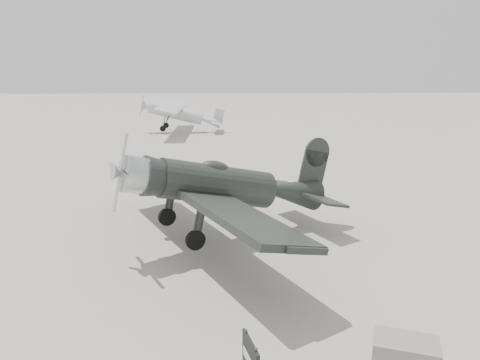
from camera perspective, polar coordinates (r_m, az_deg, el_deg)
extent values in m
plane|color=gray|center=(19.64, 0.81, -6.09)|extent=(160.00, 160.00, 0.00)
cylinder|color=black|center=(17.84, -2.87, -0.69)|extent=(4.75, 3.44, 1.46)
cone|color=black|center=(19.54, 6.25, 0.75)|extent=(3.04, 2.47, 1.36)
cylinder|color=#B9BBBE|center=(16.75, -12.73, -2.06)|extent=(1.44, 1.59, 1.30)
cone|color=#B9BBBE|center=(16.59, -14.80, -2.34)|extent=(0.60, 0.69, 0.59)
cube|color=#B9BBBE|center=(16.61, -14.56, -2.30)|extent=(0.14, 0.20, 2.72)
ellipsoid|color=black|center=(17.59, -3.51, 1.27)|extent=(1.35, 1.17, 0.48)
cube|color=black|center=(17.65, -5.00, -2.13)|extent=(7.80, 12.12, 0.23)
cube|color=black|center=(20.01, 8.22, 1.17)|extent=(3.07, 4.42, 0.10)
cube|color=black|center=(19.92, 8.67, 3.71)|extent=(1.16, 0.68, 1.88)
cylinder|color=black|center=(16.75, -4.22, -8.25)|extent=(0.71, 0.48, 0.71)
cylinder|color=black|center=(19.19, -7.78, -5.34)|extent=(0.71, 0.48, 0.71)
cylinder|color=#333333|center=(16.49, -4.26, -6.01)|extent=(0.16, 0.16, 1.46)
cylinder|color=#333333|center=(18.96, -7.85, -3.34)|extent=(0.16, 0.16, 1.46)
cylinder|color=black|center=(20.28, 8.76, -0.13)|extent=(0.24, 0.18, 0.23)
cylinder|color=#ACB0B2|center=(46.08, -7.85, 8.04)|extent=(5.25, 1.14, 1.11)
cone|color=#ACB0B2|center=(45.79, -3.42, 8.11)|extent=(1.82, 1.02, 1.01)
cone|color=#ACB0B2|center=(46.53, -11.46, 7.95)|extent=(0.61, 1.05, 1.05)
cube|color=#ACB0B2|center=(46.61, -11.95, 7.94)|extent=(0.05, 0.14, 2.22)
cube|color=#ACB0B2|center=(46.07, -8.38, 8.80)|extent=(1.97, 11.09, 0.18)
cube|color=#ACB0B2|center=(45.76, -2.79, 8.18)|extent=(0.93, 3.43, 0.08)
cube|color=#ACB0B2|center=(45.69, -2.67, 9.00)|extent=(0.91, 0.09, 1.31)
cylinder|color=black|center=(45.30, -8.97, 5.94)|extent=(0.57, 0.14, 0.56)
cylinder|color=black|center=(47.47, -8.60, 6.34)|extent=(0.57, 0.14, 0.56)
cylinder|color=#333333|center=(45.22, -9.00, 6.66)|extent=(0.09, 0.09, 1.21)
cylinder|color=#333333|center=(47.39, -8.62, 7.03)|extent=(0.09, 0.09, 1.21)
cylinder|color=black|center=(45.79, -2.53, 7.74)|extent=(0.18, 0.07, 0.18)
cube|color=slate|center=(12.04, 19.50, -19.38)|extent=(1.66, 1.32, 0.72)
cylinder|color=#333333|center=(10.65, 0.73, -21.09)|extent=(0.08, 0.08, 1.44)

